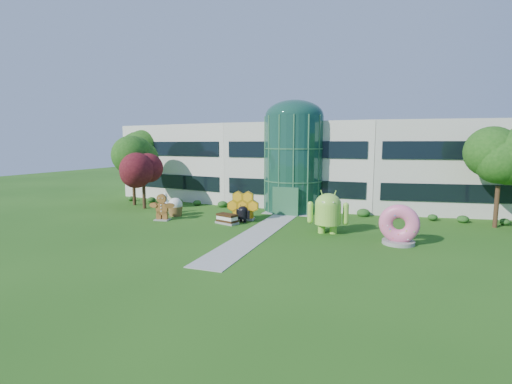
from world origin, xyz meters
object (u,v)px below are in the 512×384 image
at_px(donut, 399,224).
at_px(android_black, 243,213).
at_px(gingerbread, 162,207).
at_px(android_green, 328,210).

bearing_deg(donut, android_black, 172.82).
xyz_separation_m(android_black, gingerbread, (-7.30, -1.79, 0.37)).
bearing_deg(gingerbread, android_green, -7.80).
distance_m(android_black, gingerbread, 7.53).
bearing_deg(android_green, android_black, 160.64).
relative_size(android_green, gingerbread, 1.40).
bearing_deg(donut, android_green, 170.08).
relative_size(android_black, gingerbread, 0.64).
distance_m(android_green, donut, 5.43).
height_order(android_black, donut, donut).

